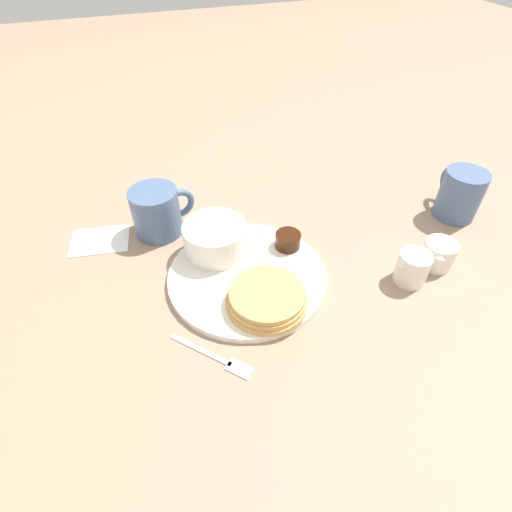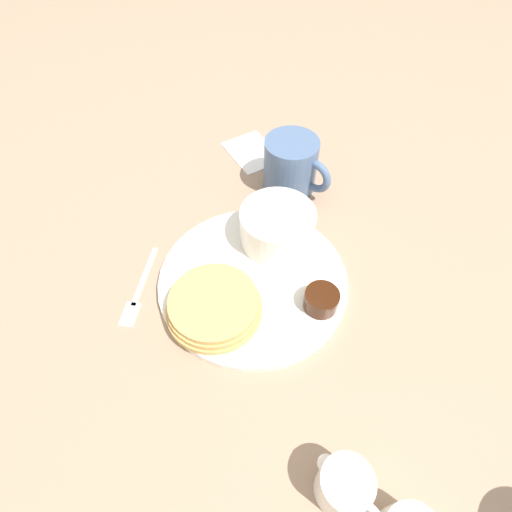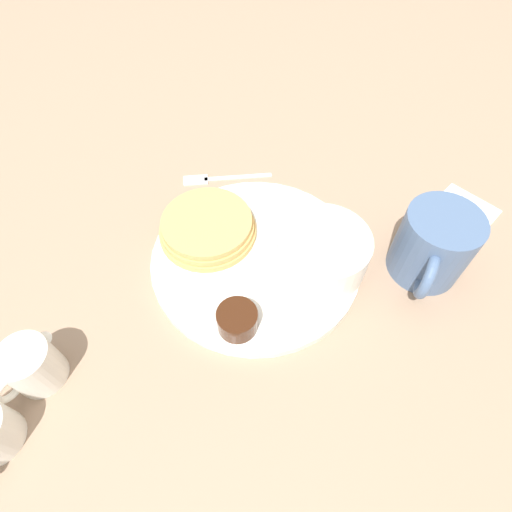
{
  "view_description": "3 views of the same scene",
  "coord_description": "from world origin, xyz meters",
  "views": [
    {
      "loc": [
        -0.14,
        -0.45,
        0.49
      ],
      "look_at": [
        0.02,
        0.0,
        0.04
      ],
      "focal_mm": 28.0,
      "sensor_mm": 36.0,
      "label": 1
    },
    {
      "loc": [
        0.25,
        -0.2,
        0.48
      ],
      "look_at": [
        -0.01,
        0.01,
        0.04
      ],
      "focal_mm": 28.0,
      "sensor_mm": 36.0,
      "label": 2
    },
    {
      "loc": [
        0.24,
        0.18,
        0.43
      ],
      "look_at": [
        0.02,
        0.01,
        0.04
      ],
      "focal_mm": 28.0,
      "sensor_mm": 36.0,
      "label": 3
    }
  ],
  "objects": [
    {
      "name": "creamer_pitcher_far",
      "position": [
        0.32,
        -0.08,
        0.02
      ],
      "size": [
        0.06,
        0.06,
        0.05
      ],
      "color": "white",
      "rests_on": "ground_plane"
    },
    {
      "name": "second_mug",
      "position": [
        0.45,
        0.03,
        0.05
      ],
      "size": [
        0.08,
        0.11,
        0.1
      ],
      "color": "slate",
      "rests_on": "ground_plane"
    },
    {
      "name": "ground_plane",
      "position": [
        0.0,
        0.0,
        0.0
      ],
      "size": [
        4.0,
        4.0,
        0.0
      ],
      "primitive_type": "plane",
      "color": "#9E7F66"
    },
    {
      "name": "napkin",
      "position": [
        -0.23,
        0.19,
        0.0
      ],
      "size": [
        0.12,
        0.1,
        0.0
      ],
      "color": "white",
      "rests_on": "ground_plane"
    },
    {
      "name": "bowl",
      "position": [
        -0.03,
        0.07,
        0.04
      ],
      "size": [
        0.11,
        0.11,
        0.06
      ],
      "color": "white",
      "rests_on": "plate"
    },
    {
      "name": "fork",
      "position": [
        -0.09,
        -0.14,
        0.0
      ],
      "size": [
        0.1,
        0.11,
        0.0
      ],
      "color": "silver",
      "rests_on": "ground_plane"
    },
    {
      "name": "coffee_mug",
      "position": [
        -0.12,
        0.18,
        0.05
      ],
      "size": [
        0.12,
        0.09,
        0.09
      ],
      "color": "slate",
      "rests_on": "ground_plane"
    },
    {
      "name": "butter_ramekin",
      "position": [
        -0.03,
        0.1,
        0.03
      ],
      "size": [
        0.04,
        0.04,
        0.04
      ],
      "color": "white",
      "rests_on": "plate"
    },
    {
      "name": "syrup_cup",
      "position": [
        0.09,
        0.04,
        0.03
      ],
      "size": [
        0.05,
        0.05,
        0.03
      ],
      "color": "#38190A",
      "rests_on": "plate"
    },
    {
      "name": "creamer_pitcher_near",
      "position": [
        0.26,
        -0.09,
        0.03
      ],
      "size": [
        0.08,
        0.05,
        0.06
      ],
      "color": "white",
      "rests_on": "ground_plane"
    },
    {
      "name": "plate",
      "position": [
        0.0,
        0.0,
        0.01
      ],
      "size": [
        0.27,
        0.27,
        0.01
      ],
      "color": "white",
      "rests_on": "ground_plane"
    },
    {
      "name": "pancake_stack",
      "position": [
        0.01,
        -0.07,
        0.03
      ],
      "size": [
        0.13,
        0.13,
        0.03
      ],
      "color": "tan",
      "rests_on": "plate"
    }
  ]
}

